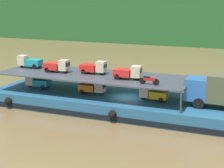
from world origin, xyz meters
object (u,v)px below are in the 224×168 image
Objects in this scene: mini_truck_upper_fore at (94,67)px; motorcycle_upper_port at (149,80)px; mini_truck_upper_mid at (57,66)px; mini_truck_lower_aft at (93,87)px; mini_truck_upper_bow at (128,72)px; cargo_barge at (126,104)px; mini_truck_lower_mid at (153,94)px; mini_truck_upper_stern at (29,62)px; mini_truck_lower_stern at (38,82)px.

mini_truck_upper_fore is 1.45× the size of motorcycle_upper_port.
mini_truck_lower_aft is at bearing 1.48° from mini_truck_upper_mid.
mini_truck_upper_bow is (4.06, -0.45, 2.00)m from mini_truck_lower_aft.
mini_truck_lower_aft is at bearing -177.65° from cargo_barge.
mini_truck_lower_mid is 0.99× the size of mini_truck_upper_stern.
mini_truck_upper_stern is at bearing 174.04° from mini_truck_lower_aft.
mini_truck_upper_fore is 7.11m from motorcycle_upper_port.
mini_truck_upper_bow is at bearing -6.32° from mini_truck_lower_aft.
mini_truck_lower_mid is 3.20m from mini_truck_upper_bow.
mini_truck_upper_stern reaches higher than mini_truck_lower_aft.
mini_truck_upper_bow reaches higher than mini_truck_lower_stern.
mini_truck_lower_aft is 2.09m from mini_truck_upper_fore.
mini_truck_upper_bow is (0.35, -0.60, 3.44)m from cargo_barge.
motorcycle_upper_port is (13.34, -1.82, 1.74)m from mini_truck_lower_stern.
mini_truck_upper_stern reaches higher than cargo_barge.
mini_truck_upper_stern is at bearing 151.44° from mini_truck_lower_stern.
mini_truck_upper_mid is 10.81m from motorcycle_upper_port.
mini_truck_upper_stern is at bearing 178.08° from mini_truck_upper_fore.
cargo_barge is 3.98m from mini_truck_lower_aft.
mini_truck_upper_fore is at bearing -1.92° from mini_truck_upper_stern.
motorcycle_upper_port is at bearing -15.18° from mini_truck_lower_aft.
mini_truck_upper_mid is (-7.81, -0.26, 3.44)m from cargo_barge.
cargo_barge is 5.16m from mini_truck_upper_fore.
mini_truck_upper_fore reaches higher than mini_truck_lower_mid.
motorcycle_upper_port is at bearing -19.55° from mini_truck_upper_fore.
mini_truck_lower_aft is 6.52m from mini_truck_lower_mid.
mini_truck_lower_aft is at bearing -79.12° from mini_truck_upper_fore.
cargo_barge is at bearing -6.56° from mini_truck_upper_fore.
motorcycle_upper_port is at bearing -88.04° from mini_truck_lower_mid.
mini_truck_lower_mid is 10.80m from mini_truck_upper_mid.
mini_truck_lower_stern is 6.76m from mini_truck_lower_aft.
motorcycle_upper_port reaches higher than mini_truck_lower_stern.
mini_truck_upper_fore reaches higher than motorcycle_upper_port.
cargo_barge is 10.52× the size of mini_truck_lower_aft.
cargo_barge is at bearing 0.66° from mini_truck_lower_stern.
mini_truck_upper_mid reaches higher than mini_truck_lower_stern.
mini_truck_upper_mid is (4.19, -0.97, 0.00)m from mini_truck_upper_stern.
mini_truck_upper_mid is (-10.62, -0.08, 2.00)m from mini_truck_lower_mid.
mini_truck_upper_mid and mini_truck_upper_bow have the same top height.
cargo_barge is at bearing 145.99° from motorcycle_upper_port.
mini_truck_upper_fore is 4.30m from mini_truck_upper_bow.
mini_truck_upper_stern is (-8.29, 0.87, 2.00)m from mini_truck_lower_aft.
mini_truck_lower_stern is 1.01× the size of mini_truck_lower_mid.
mini_truck_upper_stern is (-14.81, 0.89, 2.00)m from mini_truck_lower_mid.
cargo_barge is 4.70m from motorcycle_upper_port.
mini_truck_lower_aft is 1.01× the size of mini_truck_lower_mid.
mini_truck_upper_stern reaches higher than motorcycle_upper_port.
mini_truck_lower_aft is (-3.71, -0.15, 1.44)m from cargo_barge.
mini_truck_upper_stern is 1.01× the size of mini_truck_upper_fore.
mini_truck_upper_fore is (6.64, 0.56, 2.00)m from mini_truck_lower_stern.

